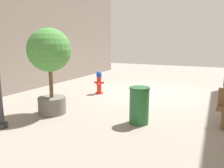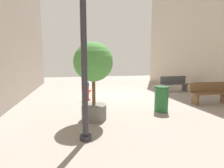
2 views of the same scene
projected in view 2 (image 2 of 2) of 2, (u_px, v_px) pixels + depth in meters
The scene contains 7 objects.
ground_plane at pixel (118, 94), 9.80m from camera, with size 23.40×23.40×0.00m, color gray.
fire_hydrant at pixel (87, 91), 8.26m from camera, with size 0.41×0.39×0.93m.
bench_near at pixel (174, 84), 10.63m from camera, with size 1.80×0.51×0.95m.
bench_far at pixel (209, 93), 7.61m from camera, with size 1.80×0.57×0.95m.
planter_tree at pixel (93, 69), 5.38m from camera, with size 1.23×1.23×2.47m.
street_lamp at pixel (83, 31), 3.81m from camera, with size 0.36×0.36×4.11m.
trash_bin at pixel (161, 99), 6.42m from camera, with size 0.52×0.52×0.95m.
Camera 2 is at (2.46, 9.32, 1.88)m, focal length 27.62 mm.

